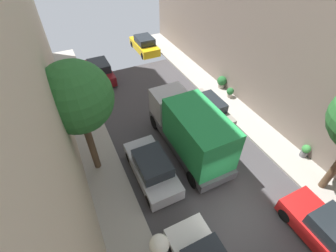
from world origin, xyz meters
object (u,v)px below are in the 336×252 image
(street_tree_0, at_px, (76,98))
(potted_plant_1, at_px, (305,150))
(parked_car_left_3, at_px, (100,71))
(parked_car_right_2, at_px, (331,235))
(delivery_truck, at_px, (190,129))
(potted_plant_0, at_px, (222,81))
(parked_car_left_2, at_px, (152,168))
(parked_car_right_3, at_px, (207,109))
(parked_car_right_4, at_px, (144,45))
(potted_plant_2, at_px, (230,92))

(street_tree_0, height_order, potted_plant_1, street_tree_0)
(parked_car_left_3, relative_size, potted_plant_1, 5.02)
(parked_car_right_2, xyz_separation_m, delivery_truck, (-2.70, 7.31, 1.07))
(potted_plant_0, distance_m, potted_plant_1, 8.14)
(parked_car_left_2, xyz_separation_m, delivery_truck, (2.70, 0.77, 1.07))
(delivery_truck, height_order, potted_plant_0, delivery_truck)
(parked_car_left_2, xyz_separation_m, parked_car_right_3, (5.40, 2.95, 0.00))
(parked_car_right_4, bearing_deg, potted_plant_0, -71.73)
(parked_car_right_4, bearing_deg, street_tree_0, -121.83)
(parked_car_right_2, xyz_separation_m, parked_car_right_3, (0.00, 9.49, 0.00))
(parked_car_right_3, height_order, potted_plant_1, parked_car_right_3)
(parked_car_left_2, bearing_deg, parked_car_right_2, -50.45)
(potted_plant_1, relative_size, potted_plant_2, 1.05)
(parked_car_left_2, xyz_separation_m, street_tree_0, (-2.54, 1.89, 4.12))
(parked_car_right_4, height_order, street_tree_0, street_tree_0)
(parked_car_right_2, distance_m, parked_car_right_3, 9.49)
(parked_car_right_2, distance_m, potted_plant_1, 4.97)
(parked_car_right_3, distance_m, street_tree_0, 9.01)
(parked_car_right_4, distance_m, potted_plant_1, 17.58)
(parked_car_right_2, xyz_separation_m, potted_plant_1, (3.07, 3.91, -0.12))
(parked_car_right_2, xyz_separation_m, street_tree_0, (-7.94, 8.43, 4.12))
(parked_car_right_4, distance_m, delivery_truck, 14.21)
(potted_plant_2, bearing_deg, parked_car_right_4, 104.86)
(parked_car_right_2, distance_m, potted_plant_2, 11.01)
(parked_car_left_3, height_order, parked_car_right_4, same)
(delivery_truck, relative_size, potted_plant_2, 8.30)
(potted_plant_2, bearing_deg, potted_plant_0, 81.12)
(parked_car_right_2, relative_size, street_tree_0, 0.66)
(parked_car_right_4, relative_size, potted_plant_2, 5.28)
(delivery_truck, relative_size, potted_plant_0, 6.75)
(parked_car_left_2, height_order, potted_plant_0, parked_car_left_2)
(street_tree_0, bearing_deg, parked_car_right_2, -46.70)
(street_tree_0, xyz_separation_m, potted_plant_2, (10.75, 2.22, -4.24))
(parked_car_right_3, relative_size, street_tree_0, 0.66)
(potted_plant_0, distance_m, potted_plant_2, 1.43)
(parked_car_right_2, bearing_deg, street_tree_0, 133.30)
(parked_car_right_2, height_order, parked_car_right_3, same)
(parked_car_left_2, height_order, delivery_truck, delivery_truck)
(parked_car_right_4, xyz_separation_m, potted_plant_1, (3.07, -17.31, -0.12))
(parked_car_left_2, distance_m, parked_car_right_2, 8.48)
(parked_car_left_3, xyz_separation_m, potted_plant_1, (8.47, -14.03, -0.12))
(parked_car_left_3, xyz_separation_m, parked_car_right_2, (5.40, -17.94, 0.00))
(street_tree_0, bearing_deg, delivery_truck, -12.06)
(parked_car_left_2, bearing_deg, street_tree_0, 143.38)
(parked_car_left_2, height_order, parked_car_right_3, same)
(parked_car_left_3, relative_size, parked_car_right_2, 1.00)
(parked_car_right_2, relative_size, parked_car_right_3, 1.00)
(potted_plant_0, bearing_deg, street_tree_0, -161.72)
(parked_car_right_2, distance_m, parked_car_right_4, 21.22)
(parked_car_right_2, distance_m, potted_plant_0, 12.42)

